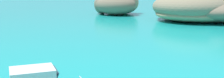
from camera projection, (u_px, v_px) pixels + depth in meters
islet_large at (207, 9)px, 57.42m from camera, size 29.22×28.07×6.21m
islet_small at (116, 5)px, 68.67m from camera, size 12.65×12.28×5.38m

